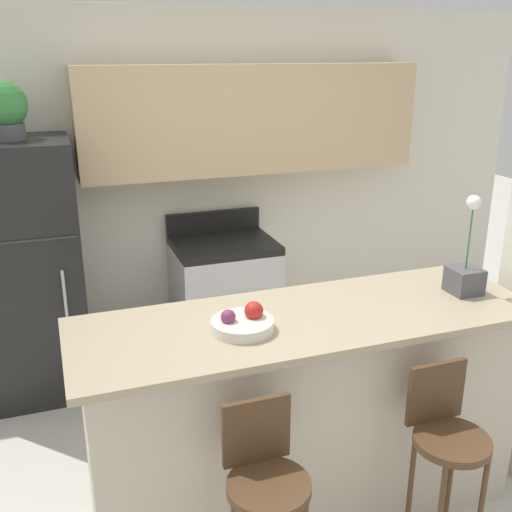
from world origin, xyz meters
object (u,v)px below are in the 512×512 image
potted_plant_on_fridge (3,109)px  fruit_bowl (243,323)px  bar_stool_left (265,489)px  orchid_vase (465,272)px  trash_bin (126,365)px  bar_stool_right (446,444)px  refrigerator (25,272)px  stove_range (225,297)px

potted_plant_on_fridge → fruit_bowl: 2.13m
bar_stool_left → potted_plant_on_fridge: (-0.86, 2.24, 1.25)m
orchid_vase → potted_plant_on_fridge: bearing=141.2°
trash_bin → orchid_vase: bearing=-43.5°
bar_stool_right → fruit_bowl: bearing=146.4°
bar_stool_left → fruit_bowl: bearing=81.0°
trash_bin → bar_stool_left: bearing=-81.9°
refrigerator → bar_stool_right: bearing=-53.0°
stove_range → bar_stool_left: stove_range is taller
trash_bin → stove_range: bearing=20.4°
bar_stool_left → bar_stool_right: same height
bar_stool_left → trash_bin: bar_stool_left is taller
potted_plant_on_fridge → orchid_vase: 2.82m
bar_stool_left → stove_range: bearing=77.1°
orchid_vase → fruit_bowl: size_ratio=1.82×
refrigerator → fruit_bowl: size_ratio=6.25×
orchid_vase → stove_range: bearing=112.7°
refrigerator → potted_plant_on_fridge: potted_plant_on_fridge is taller
stove_range → bar_stool_right: 2.32m
stove_range → trash_bin: (-0.81, -0.30, -0.27)m
stove_range → bar_stool_left: (-0.53, -2.29, 0.20)m
fruit_bowl → trash_bin: fruit_bowl is taller
refrigerator → bar_stool_left: 2.41m
stove_range → trash_bin: bearing=-159.6°
bar_stool_left → potted_plant_on_fridge: 2.70m
bar_stool_left → trash_bin: size_ratio=2.61×
refrigerator → orchid_vase: bearing=-38.8°
bar_stool_right → potted_plant_on_fridge: size_ratio=2.76×
bar_stool_left → trash_bin: bearing=98.1°
refrigerator → bar_stool_left: (0.86, -2.24, -0.21)m
stove_range → bar_stool_right: stove_range is taller
bar_stool_right → trash_bin: 2.33m
orchid_vase → trash_bin: (-1.54, 1.46, -1.01)m
fruit_bowl → stove_range: bearing=76.0°
orchid_vase → fruit_bowl: (-1.18, -0.03, -0.07)m
stove_range → trash_bin: 0.90m
bar_stool_left → orchid_vase: 1.47m
refrigerator → fruit_bowl: refrigerator is taller
bar_stool_left → fruit_bowl: 0.68m
stove_range → bar_stool_right: bearing=-82.6°
bar_stool_left → orchid_vase: size_ratio=1.97×
bar_stool_right → potted_plant_on_fridge: bearing=127.0°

